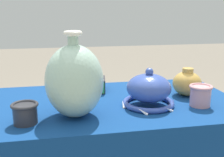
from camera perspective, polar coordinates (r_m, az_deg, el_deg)
name	(u,v)px	position (r m, az deg, el deg)	size (l,w,h in m)	color
display_table	(98,122)	(1.21, -2.94, -8.88)	(1.22, 0.62, 0.72)	brown
vase_tall_bulbous	(74,81)	(1.02, -7.65, -0.47)	(0.21, 0.21, 0.31)	#A8CCB7
vase_dome_bell	(149,91)	(1.15, 7.47, -2.53)	(0.22, 0.22, 0.16)	#3851A8
mosaic_tile_box	(93,85)	(1.35, -3.85, -1.25)	(0.13, 0.14, 0.06)	#232328
jar_round_ochre	(187,83)	(1.32, 15.00, -0.93)	(0.13, 0.13, 0.13)	gold
cup_wide_charcoal	(25,112)	(1.02, -17.25, -6.61)	(0.09, 0.09, 0.07)	#2D2D33
cup_wide_rose	(200,95)	(1.19, 17.53, -3.16)	(0.09, 0.09, 0.09)	#D19399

